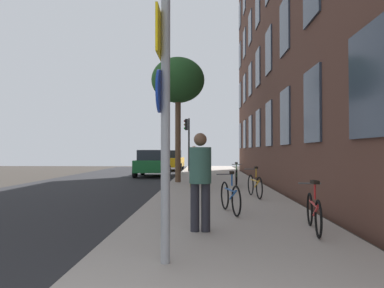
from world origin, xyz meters
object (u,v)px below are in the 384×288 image
Objects in this scene: bicycle_0 at (314,211)px; car_1 at (171,160)px; bicycle_1 at (230,196)px; bicycle_2 at (255,185)px; tree_near at (178,81)px; bicycle_3 at (236,177)px; traffic_light at (188,135)px; pedestrian_1 at (194,164)px; sign_post at (164,106)px; pedestrian_0 at (200,175)px; pedestrian_2 at (204,160)px; car_0 at (153,163)px.

car_1 is (-4.67, 22.35, 0.36)m from bicycle_0.
bicycle_2 is (0.97, 2.88, -0.01)m from bicycle_1.
tree_near is 11.56m from bicycle_0.
tree_near is 5.39m from bicycle_3.
traffic_light reaches higher than pedestrian_1.
bicycle_2 is at bearing 94.61° from bicycle_0.
traffic_light is at bearing 91.89° from sign_post.
tree_near is at bearing 142.55° from bicycle_3.
pedestrian_0 is 7.91m from pedestrian_1.
bicycle_0 is at bearing -72.59° from tree_near.
bicycle_0 is at bearing -54.44° from bicycle_1.
car_1 is (-1.47, 12.14, -4.00)m from tree_near.
pedestrian_2 is at bearing 66.53° from tree_near.
bicycle_2 is (2.82, -5.44, -4.34)m from tree_near.
bicycle_3 reaches higher than bicycle_2.
pedestrian_1 is (0.79, -11.17, -1.65)m from traffic_light.
sign_post is 3.54m from bicycle_0.
pedestrian_1 is (-1.02, 5.94, 0.56)m from bicycle_1.
bicycle_3 reaches higher than bicycle_1.
sign_post is at bearing -107.46° from bicycle_2.
traffic_light reaches higher than sign_post.
car_0 is (-2.78, 7.63, -0.22)m from pedestrian_1.
car_1 is (-4.29, 17.57, 0.35)m from bicycle_2.
traffic_light reaches higher than pedestrian_2.
traffic_light is 17.35m from bicycle_1.
tree_near is 4.54m from pedestrian_1.
sign_post reaches higher than car_1.
bicycle_0 is at bearing -85.39° from bicycle_2.
traffic_light is 9.05m from tree_near.
pedestrian_2 is (0.51, 14.95, -1.08)m from sign_post.
sign_post is 20.93m from traffic_light.
pedestrian_2 is at bearing 100.84° from bicycle_2.
pedestrian_0 is 0.42× the size of car_1.
pedestrian_0 reaches higher than bicycle_1.
sign_post reaches higher than bicycle_2.
pedestrian_2 is 0.39× the size of car_1.
bicycle_1 is at bearing -80.78° from car_1.
tree_near is 3.30× the size of pedestrian_0.
pedestrian_2 is (1.23, 2.84, -3.78)m from tree_near.
bicycle_2 is at bearing 71.32° from bicycle_1.
traffic_light reaches higher than bicycle_3.
bicycle_0 is 13.21m from pedestrian_2.
bicycle_1 is 0.94× the size of pedestrian_0.
bicycle_0 is (3.20, -10.21, -4.36)m from tree_near.
pedestrian_1 is (-1.73, -0.42, 0.55)m from bicycle_3.
tree_near is at bearing 102.51° from bicycle_1.
tree_near reaches higher than traffic_light.
traffic_light is 2.30× the size of bicycle_0.
pedestrian_0 reaches higher than car_0.
bicycle_3 is at bearing 13.67° from pedestrian_1.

